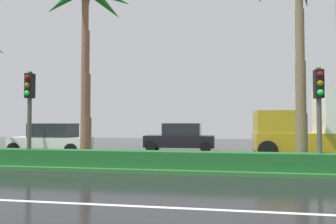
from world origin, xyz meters
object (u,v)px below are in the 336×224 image
Objects in this scene: traffic_signal_median_left at (29,100)px; traffic_signal_median_right at (319,100)px; car_in_traffic_second at (180,138)px; box_truck_lead at (322,127)px; palm_tree_mid_left at (86,12)px; car_in_traffic_leading at (52,139)px.

traffic_signal_median_right is at bearing 0.51° from traffic_signal_median_left.
car_in_traffic_second is 0.67× the size of box_truck_lead.
car_in_traffic_leading is at bearing 133.82° from palm_tree_mid_left.
traffic_signal_median_right is 0.54× the size of box_truck_lead.
car_in_traffic_leading is (-2.00, 5.16, -1.81)m from traffic_signal_median_left.
traffic_signal_median_left reaches higher than traffic_signal_median_right.
car_in_traffic_second is at bearing -21.50° from box_truck_lead.
palm_tree_mid_left is 7.81m from car_in_traffic_leading.
car_in_traffic_second is 8.04m from box_truck_lead.
box_truck_lead is at bearing 22.12° from palm_tree_mid_left.
traffic_signal_median_left is 1.04× the size of traffic_signal_median_right.
palm_tree_mid_left is at bearing 133.82° from car_in_traffic_leading.
traffic_signal_median_left is at bearing 111.15° from car_in_traffic_leading.
traffic_signal_median_right is 13.67m from car_in_traffic_leading.
box_truck_lead is (12.27, 5.52, -1.09)m from traffic_signal_median_left.
palm_tree_mid_left is at bearing 22.12° from box_truck_lead.
traffic_signal_median_right is (10.59, 0.09, -0.09)m from traffic_signal_median_left.
traffic_signal_median_left is 0.84× the size of car_in_traffic_leading.
palm_tree_mid_left is 9.73m from traffic_signal_median_right.
palm_tree_mid_left is at bearing 66.97° from car_in_traffic_second.
car_in_traffic_second is (3.06, 7.21, -5.63)m from palm_tree_mid_left.
traffic_signal_median_right is at bearing 124.58° from car_in_traffic_second.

